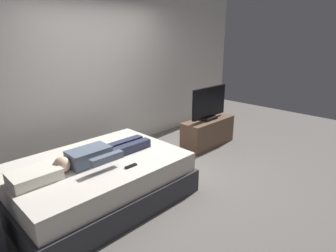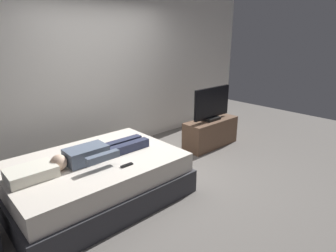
{
  "view_description": "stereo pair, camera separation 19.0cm",
  "coord_description": "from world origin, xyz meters",
  "px_view_note": "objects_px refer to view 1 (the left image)",
  "views": [
    {
      "loc": [
        -2.51,
        -2.58,
        1.98
      ],
      "look_at": [
        0.32,
        0.22,
        0.69
      ],
      "focal_mm": 30.45,
      "sensor_mm": 36.0,
      "label": 1
    },
    {
      "loc": [
        -2.37,
        -2.71,
        1.98
      ],
      "look_at": [
        0.32,
        0.22,
        0.69
      ],
      "focal_mm": 30.45,
      "sensor_mm": 36.0,
      "label": 2
    }
  ],
  "objects_px": {
    "person": "(99,154)",
    "remote": "(131,166)",
    "bed": "(98,181)",
    "tv_stand": "(208,132)",
    "tv": "(209,104)",
    "pillow": "(34,176)"
  },
  "relations": [
    {
      "from": "remote",
      "to": "tv_stand",
      "type": "height_order",
      "value": "remote"
    },
    {
      "from": "person",
      "to": "remote",
      "type": "bearing_deg",
      "value": -69.53
    },
    {
      "from": "remote",
      "to": "tv",
      "type": "relative_size",
      "value": 0.17
    },
    {
      "from": "person",
      "to": "tv",
      "type": "relative_size",
      "value": 1.43
    },
    {
      "from": "remote",
      "to": "tv",
      "type": "distance_m",
      "value": 2.34
    },
    {
      "from": "bed",
      "to": "tv_stand",
      "type": "xyz_separation_m",
      "value": [
        2.43,
        0.17,
        -0.01
      ]
    },
    {
      "from": "bed",
      "to": "tv",
      "type": "height_order",
      "value": "tv"
    },
    {
      "from": "tv",
      "to": "tv_stand",
      "type": "bearing_deg",
      "value": 165.96
    },
    {
      "from": "tv_stand",
      "to": "person",
      "type": "bearing_deg",
      "value": -175.28
    },
    {
      "from": "bed",
      "to": "remote",
      "type": "height_order",
      "value": "remote"
    },
    {
      "from": "tv_stand",
      "to": "pillow",
      "type": "bearing_deg",
      "value": -176.9
    },
    {
      "from": "bed",
      "to": "pillow",
      "type": "relative_size",
      "value": 4.34
    },
    {
      "from": "bed",
      "to": "pillow",
      "type": "height_order",
      "value": "pillow"
    },
    {
      "from": "bed",
      "to": "pillow",
      "type": "bearing_deg",
      "value": 180.0
    },
    {
      "from": "bed",
      "to": "tv_stand",
      "type": "bearing_deg",
      "value": 4.02
    },
    {
      "from": "tv",
      "to": "remote",
      "type": "bearing_deg",
      "value": -165.01
    },
    {
      "from": "person",
      "to": "tv",
      "type": "xyz_separation_m",
      "value": [
        2.4,
        0.2,
        0.16
      ]
    },
    {
      "from": "tv_stand",
      "to": "remote",
      "type": "bearing_deg",
      "value": -165.01
    },
    {
      "from": "bed",
      "to": "person",
      "type": "xyz_separation_m",
      "value": [
        0.03,
        -0.03,
        0.36
      ]
    },
    {
      "from": "bed",
      "to": "person",
      "type": "height_order",
      "value": "person"
    },
    {
      "from": "bed",
      "to": "remote",
      "type": "distance_m",
      "value": 0.55
    },
    {
      "from": "bed",
      "to": "person",
      "type": "distance_m",
      "value": 0.36
    }
  ]
}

